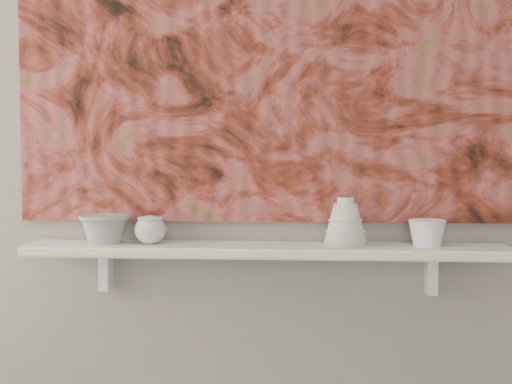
# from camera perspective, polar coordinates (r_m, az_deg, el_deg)

# --- Properties ---
(wall_back) EXTENTS (3.60, 0.00, 3.60)m
(wall_back) POSITION_cam_1_polar(r_m,az_deg,el_deg) (2.16, 0.85, 7.22)
(wall_back) COLOR gray
(wall_back) RESTS_ON floor
(shelf) EXTENTS (1.40, 0.18, 0.03)m
(shelf) POSITION_cam_1_polar(r_m,az_deg,el_deg) (2.08, 0.70, -4.67)
(shelf) COLOR white
(shelf) RESTS_ON wall_back
(shelf_stripe) EXTENTS (1.40, 0.01, 0.02)m
(shelf_stripe) POSITION_cam_1_polar(r_m,az_deg,el_deg) (1.98, 0.55, -5.04)
(shelf_stripe) COLOR #F8EAA5
(shelf_stripe) RESTS_ON shelf
(bracket_left) EXTENTS (0.03, 0.06, 0.12)m
(bracket_left) POSITION_cam_1_polar(r_m,az_deg,el_deg) (2.23, -11.93, -6.12)
(bracket_left) COLOR white
(bracket_left) RESTS_ON wall_back
(bracket_right) EXTENTS (0.03, 0.06, 0.12)m
(bracket_right) POSITION_cam_1_polar(r_m,az_deg,el_deg) (2.18, 13.84, -6.36)
(bracket_right) COLOR white
(bracket_right) RESTS_ON wall_back
(painting) EXTENTS (1.50, 0.02, 1.10)m
(painting) POSITION_cam_1_polar(r_m,az_deg,el_deg) (2.16, 0.84, 12.28)
(painting) COLOR maroon
(painting) RESTS_ON wall_back
(house_motif) EXTENTS (0.09, 0.00, 0.08)m
(house_motif) POSITION_cam_1_polar(r_m,az_deg,el_deg) (2.15, 12.92, 4.00)
(house_motif) COLOR black
(house_motif) RESTS_ON painting
(bowl_grey) EXTENTS (0.16, 0.16, 0.09)m
(bowl_grey) POSITION_cam_1_polar(r_m,az_deg,el_deg) (2.15, -12.02, -2.89)
(bowl_grey) COLOR gray
(bowl_grey) RESTS_ON shelf
(cup_cream) EXTENTS (0.12, 0.12, 0.08)m
(cup_cream) POSITION_cam_1_polar(r_m,az_deg,el_deg) (2.11, -8.45, -3.00)
(cup_cream) COLOR beige
(cup_cream) RESTS_ON shelf
(bell_vessel) EXTENTS (0.17, 0.17, 0.14)m
(bell_vessel) POSITION_cam_1_polar(r_m,az_deg,el_deg) (2.07, 7.17, -2.34)
(bell_vessel) COLOR beige
(bell_vessel) RESTS_ON shelf
(bowl_white) EXTENTS (0.14, 0.14, 0.08)m
(bowl_white) POSITION_cam_1_polar(r_m,az_deg,el_deg) (2.10, 13.53, -3.19)
(bowl_white) COLOR silver
(bowl_white) RESTS_ON shelf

